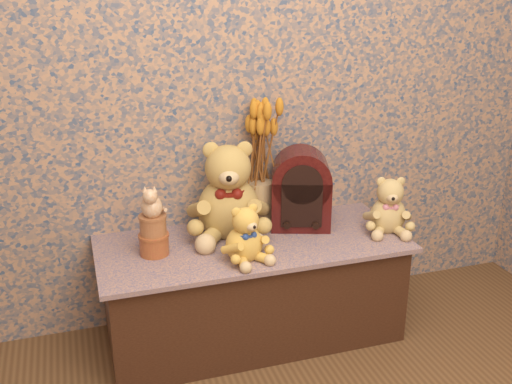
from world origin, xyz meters
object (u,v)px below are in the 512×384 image
teddy_small (389,202)px  cathedral_radio (301,188)px  teddy_medium (244,230)px  ceramic_vase (260,203)px  cat_figurine (151,200)px  teddy_large (228,185)px  biscuit_tin_lower (154,244)px

teddy_small → cathedral_radio: 0.39m
teddy_medium → ceramic_vase: bearing=46.3°
cat_figurine → teddy_small: bearing=9.7°
teddy_large → cat_figurine: teddy_large is taller
teddy_medium → ceramic_vase: 0.36m
teddy_medium → biscuit_tin_lower: bearing=140.2°
cathedral_radio → cat_figurine: 0.68m
teddy_small → cat_figurine: size_ratio=1.93×
ceramic_vase → cat_figurine: size_ratio=1.46×
cathedral_radio → ceramic_vase: cathedral_radio is taller
teddy_small → biscuit_tin_lower: (-1.01, 0.07, -0.09)m
ceramic_vase → biscuit_tin_lower: ceramic_vase is taller
teddy_small → teddy_large: bearing=-175.8°
teddy_small → ceramic_vase: teddy_small is taller
teddy_large → teddy_small: 0.70m
cathedral_radio → biscuit_tin_lower: size_ratio=3.04×
teddy_medium → biscuit_tin_lower: size_ratio=2.10×
teddy_large → biscuit_tin_lower: 0.40m
teddy_large → cathedral_radio: bearing=10.6°
teddy_small → cathedral_radio: cathedral_radio is taller
teddy_small → biscuit_tin_lower: teddy_small is taller
teddy_large → cat_figurine: (-0.34, -0.11, 0.01)m
cathedral_radio → cat_figurine: (-0.67, -0.09, 0.06)m
teddy_large → cat_figurine: 0.36m
teddy_small → cathedral_radio: (-0.35, 0.16, 0.04)m
ceramic_vase → cathedral_radio: bearing=-23.7°
cathedral_radio → cat_figurine: bearing=-153.5°
ceramic_vase → teddy_medium: bearing=-118.1°
teddy_medium → ceramic_vase: size_ratio=1.22×
teddy_large → teddy_small: teddy_large is taller
cathedral_radio → cat_figurine: size_ratio=2.57×
teddy_large → ceramic_vase: 0.21m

